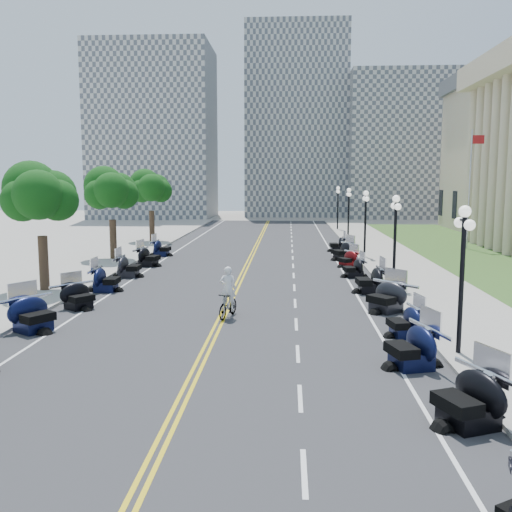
{
  "coord_description": "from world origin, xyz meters",
  "views": [
    {
      "loc": [
        2.84,
        -26.96,
        5.95
      ],
      "look_at": [
        1.19,
        2.19,
        2.0
      ],
      "focal_mm": 40.0,
      "sensor_mm": 36.0,
      "label": 1
    }
  ],
  "objects": [
    {
      "name": "edge_line_north",
      "position": [
        6.4,
        10.0,
        0.01
      ],
      "size": [
        0.12,
        90.0,
        0.0
      ],
      "primitive_type": "cube",
      "color": "white",
      "rests_on": "road"
    },
    {
      "name": "lane_dash_3",
      "position": [
        3.2,
        -12.0,
        0.01
      ],
      "size": [
        0.12,
        2.0,
        0.0
      ],
      "primitive_type": "cube",
      "color": "white",
      "rests_on": "road"
    },
    {
      "name": "motorcycle_s_7",
      "position": [
        -6.87,
        6.85,
        0.74
      ],
      "size": [
        2.14,
        2.14,
        1.48
      ],
      "primitive_type": null,
      "rotation": [
        0.0,
        0.0,
        1.56
      ],
      "color": "black",
      "rests_on": "road"
    },
    {
      "name": "motorcycle_n_5",
      "position": [
        7.27,
        -1.54,
        0.77
      ],
      "size": [
        3.12,
        3.12,
        1.55
      ],
      "primitive_type": null,
      "rotation": [
        0.0,
        0.0,
        -0.86
      ],
      "color": "black",
      "rests_on": "road"
    },
    {
      "name": "lane_dash_12",
      "position": [
        3.2,
        24.0,
        0.01
      ],
      "size": [
        0.12,
        2.0,
        0.0
      ],
      "primitive_type": "cube",
      "color": "white",
      "rests_on": "road"
    },
    {
      "name": "lane_dash_8",
      "position": [
        3.2,
        8.0,
        0.01
      ],
      "size": [
        0.12,
        2.0,
        0.0
      ],
      "primitive_type": "cube",
      "color": "white",
      "rests_on": "road"
    },
    {
      "name": "motorcycle_s_6",
      "position": [
        -6.84,
        2.4,
        0.73
      ],
      "size": [
        2.11,
        2.11,
        1.47
      ],
      "primitive_type": null,
      "rotation": [
        0.0,
        0.0,
        1.58
      ],
      "color": "black",
      "rests_on": "road"
    },
    {
      "name": "motorcycle_n_3",
      "position": [
        6.77,
        -9.26,
        0.77
      ],
      "size": [
        2.72,
        2.72,
        1.53
      ],
      "primitive_type": null,
      "rotation": [
        0.0,
        0.0,
        -1.29
      ],
      "color": "black",
      "rests_on": "road"
    },
    {
      "name": "motorcycle_n_8",
      "position": [
        6.91,
        11.66,
        0.63
      ],
      "size": [
        2.47,
        2.47,
        1.26
      ],
      "primitive_type": null,
      "rotation": [
        0.0,
        0.0,
        -1.03
      ],
      "color": "#590A0C",
      "rests_on": "road"
    },
    {
      "name": "tree_4",
      "position": [
        -10.0,
        26.0,
        4.75
      ],
      "size": [
        4.8,
        4.8,
        9.2
      ],
      "primitive_type": null,
      "color": "#235619",
      "rests_on": "sidewalk_south"
    },
    {
      "name": "cyclist_rider",
      "position": [
        0.27,
        -3.02,
        2.08
      ],
      "size": [
        0.69,
        0.45,
        1.9
      ],
      "primitive_type": "imported",
      "rotation": [
        0.0,
        0.0,
        3.14
      ],
      "color": "silver",
      "rests_on": "bicycle"
    },
    {
      "name": "motorcycle_n_6",
      "position": [
        7.17,
        2.75,
        0.77
      ],
      "size": [
        2.37,
        2.37,
        1.54
      ],
      "primitive_type": null,
      "rotation": [
        0.0,
        0.0,
        -1.49
      ],
      "color": "black",
      "rests_on": "road"
    },
    {
      "name": "road",
      "position": [
        0.0,
        10.0,
        0.0
      ],
      "size": [
        16.0,
        90.0,
        0.01
      ],
      "primitive_type": "cube",
      "color": "#333335",
      "rests_on": "ground"
    },
    {
      "name": "lane_dash_19",
      "position": [
        3.2,
        52.0,
        0.01
      ],
      "size": [
        0.12,
        2.0,
        0.0
      ],
      "primitive_type": "cube",
      "color": "white",
      "rests_on": "road"
    },
    {
      "name": "lane_dash_5",
      "position": [
        3.2,
        -4.0,
        0.01
      ],
      "size": [
        0.12,
        2.0,
        0.0
      ],
      "primitive_type": "cube",
      "color": "white",
      "rests_on": "road"
    },
    {
      "name": "motorcycle_n_7",
      "position": [
        6.85,
        7.58,
        0.65
      ],
      "size": [
        2.14,
        2.14,
        1.29
      ],
      "primitive_type": null,
      "rotation": [
        0.0,
        0.0,
        -1.4
      ],
      "color": "black",
      "rests_on": "road"
    },
    {
      "name": "centerline_yellow_b",
      "position": [
        0.12,
        10.0,
        0.01
      ],
      "size": [
        0.12,
        90.0,
        0.0
      ],
      "primitive_type": "cube",
      "color": "yellow",
      "rests_on": "road"
    },
    {
      "name": "lawn",
      "position": [
        17.5,
        18.0,
        0.05
      ],
      "size": [
        9.0,
        60.0,
        0.1
      ],
      "primitive_type": "cube",
      "color": "#356023",
      "rests_on": "ground"
    },
    {
      "name": "edge_line_south",
      "position": [
        -6.4,
        10.0,
        0.01
      ],
      "size": [
        0.12,
        90.0,
        0.0
      ],
      "primitive_type": "cube",
      "color": "white",
      "rests_on": "road"
    },
    {
      "name": "street_lamp_4",
      "position": [
        8.6,
        28.0,
        2.6
      ],
      "size": [
        0.5,
        1.2,
        4.9
      ],
      "primitive_type": null,
      "color": "black",
      "rests_on": "sidewalk_north"
    },
    {
      "name": "motorcycle_s_9",
      "position": [
        -7.0,
        16.54,
        0.7
      ],
      "size": [
        2.15,
        2.15,
        1.4
      ],
      "primitive_type": null,
      "rotation": [
        0.0,
        0.0,
        1.49
      ],
      "color": "black",
      "rests_on": "road"
    },
    {
      "name": "lane_dash_13",
      "position": [
        3.2,
        28.0,
        0.01
      ],
      "size": [
        0.12,
        2.0,
        0.0
      ],
      "primitive_type": "cube",
      "color": "white",
      "rests_on": "road"
    },
    {
      "name": "ground",
      "position": [
        0.0,
        0.0,
        0.0
      ],
      "size": [
        160.0,
        160.0,
        0.0
      ],
      "primitive_type": "plane",
      "color": "gray"
    },
    {
      "name": "motorcycle_s_4",
      "position": [
        -7.13,
        -5.69,
        0.78
      ],
      "size": [
        3.07,
        3.07,
        1.55
      ],
      "primitive_type": null,
      "rotation": [
        0.0,
        0.0,
        0.99
      ],
      "color": "black",
      "rests_on": "road"
    },
    {
      "name": "motorcycle_n_4",
      "position": [
        7.3,
        -5.65,
        0.65
      ],
      "size": [
        2.2,
        2.2,
        1.31
      ],
      "primitive_type": null,
      "rotation": [
        0.0,
        0.0,
        -1.37
      ],
      "color": "black",
      "rests_on": "road"
    },
    {
      "name": "lane_dash_6",
      "position": [
        3.2,
        0.0,
        0.01
      ],
      "size": [
        0.12,
        2.0,
        0.0
      ],
      "primitive_type": "cube",
      "color": "white",
      "rests_on": "road"
    },
    {
      "name": "street_lamp_1",
      "position": [
        8.6,
        -8.0,
        2.6
      ],
      "size": [
        0.5,
        1.2,
        4.9
      ],
      "primitive_type": null,
      "color": "black",
      "rests_on": "sidewalk_north"
    },
    {
      "name": "centerline_yellow_a",
      "position": [
        -0.12,
        10.0,
        0.01
      ],
      "size": [
        0.12,
        90.0,
        0.0
      ],
      "primitive_type": "cube",
      "color": "yellow",
      "rests_on": "road"
    },
    {
      "name": "lane_dash_2",
      "position": [
        3.2,
        -16.0,
        0.01
      ],
      "size": [
        0.12,
        2.0,
        0.0
      ],
      "primitive_type": "cube",
      "color": "white",
      "rests_on": "road"
    },
    {
      "name": "lane_dash_10",
      "position": [
        3.2,
        16.0,
        0.01
      ],
      "size": [
        0.12,
        2.0,
        0.0
      ],
      "primitive_type": "cube",
      "color": "white",
      "rests_on": "road"
    },
    {
      "name": "street_lamp_5",
      "position": [
        8.6,
        40.0,
        2.6
      ],
      "size": [
        0.5,
        1.2,
        4.9
      ],
      "primitive_type": null,
      "color": "black",
      "rests_on": "sidewalk_north"
    },
    {
      "name": "motorcycle_n_2",
      "position": [
        7.23,
        -13.54,
        0.77
      ],
      "size": [
        2.87,
        2.87,
        1.54
      ],
      "primitive_type": null,
      "rotation": [
        0.0,
        0.0,
        -1.18
      ],
      "color": "black",
      "rests_on": "road"
    },
    {
      "name": "lane_dash_18",
      "position": [
        3.2,
        48.0,
        0.01
      ],
      "size": [
        0.12,
        2.0,
        0.0
      ],
      "primitive_type": "cube",
      "color": "white",
      "rests_on": "road"
    },
    {
      "name": "motorcycle_n_10",
      "position": [
        6.93,
        20.01,
        0.69
      ],
      "size": [
        2.08,
        2.08,
        1.39
      ],
      "primitive_type": null,
      "rotation": [
        0.0,
        0.0,
        -1.52
      ],
      "color": "black",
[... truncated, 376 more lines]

